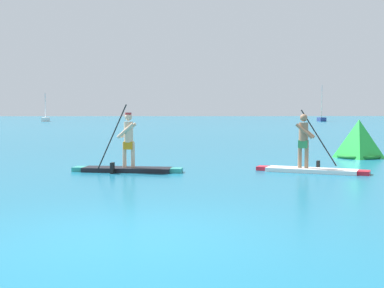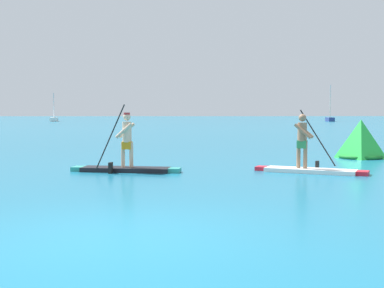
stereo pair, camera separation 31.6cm
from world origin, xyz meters
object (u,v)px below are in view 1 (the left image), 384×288
race_marker_buoy (359,141)px  sailboat_left_horizon (45,118)px  paddleboarder_mid_center (127,161)px  sailboat_right_horizon (322,116)px  paddleboarder_far_right (310,161)px

race_marker_buoy → sailboat_left_horizon: (-28.92, 76.89, 0.05)m
paddleboarder_mid_center → sailboat_right_horizon: sailboat_right_horizon is taller
sailboat_right_horizon → paddleboarder_far_right: bearing=169.4°
paddleboarder_mid_center → race_marker_buoy: bearing=-143.9°
paddleboarder_far_right → sailboat_left_horizon: bearing=134.6°
paddleboarder_mid_center → sailboat_left_horizon: (-20.59, 80.77, 0.38)m
paddleboarder_mid_center → paddleboarder_far_right: paddleboarder_mid_center is taller
race_marker_buoy → paddleboarder_far_right: bearing=-126.2°
paddleboarder_mid_center → sailboat_left_horizon: size_ratio=0.60×
sailboat_left_horizon → paddleboarder_mid_center: bearing=4.6°
paddleboarder_far_right → race_marker_buoy: paddleboarder_far_right is taller
paddleboarder_mid_center → sailboat_right_horizon: (31.27, 78.46, 0.71)m
paddleboarder_mid_center → race_marker_buoy: size_ratio=1.87×
sailboat_right_horizon → sailboat_left_horizon: bearing=95.1°
race_marker_buoy → sailboat_left_horizon: 82.15m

